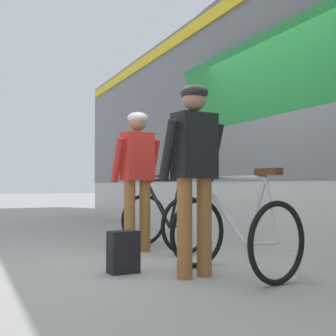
# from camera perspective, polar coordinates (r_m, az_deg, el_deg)

# --- Properties ---
(ground_plane) EXTENTS (80.00, 80.00, 0.00)m
(ground_plane) POSITION_cam_1_polar(r_m,az_deg,el_deg) (4.88, 1.90, -12.06)
(ground_plane) COLOR #A09E99
(cyclist_near_in_red) EXTENTS (0.64, 0.37, 1.76)m
(cyclist_near_in_red) POSITION_cam_1_polar(r_m,az_deg,el_deg) (5.74, -3.87, 0.01)
(cyclist_near_in_red) COLOR #935B2D
(cyclist_near_in_red) RESTS_ON ground
(cyclist_far_in_dark) EXTENTS (0.64, 0.37, 1.76)m
(cyclist_far_in_dark) POSITION_cam_1_polar(r_m,az_deg,el_deg) (4.18, 3.31, 0.80)
(cyclist_far_in_dark) COLOR #935B2D
(cyclist_far_in_dark) RESTS_ON ground
(bicycle_near_black) EXTENTS (0.86, 1.16, 0.99)m
(bicycle_near_black) POSITION_cam_1_polar(r_m,az_deg,el_deg) (5.93, -0.53, -6.37)
(bicycle_near_black) COLOR black
(bicycle_near_black) RESTS_ON ground
(bicycle_far_silver) EXTENTS (0.93, 1.20, 0.99)m
(bicycle_far_silver) POSITION_cam_1_polar(r_m,az_deg,el_deg) (4.30, 8.31, -7.97)
(bicycle_far_silver) COLOR black
(bicycle_far_silver) RESTS_ON ground
(backpack_on_platform) EXTENTS (0.29, 0.20, 0.40)m
(backpack_on_platform) POSITION_cam_1_polar(r_m,az_deg,el_deg) (4.43, -5.62, -10.44)
(backpack_on_platform) COLOR black
(backpack_on_platform) RESTS_ON ground
(water_bottle_near_the_bikes) EXTENTS (0.07, 0.07, 0.22)m
(water_bottle_near_the_bikes) POSITION_cam_1_polar(r_m,az_deg,el_deg) (4.39, 15.82, -11.61)
(water_bottle_near_the_bikes) COLOR silver
(water_bottle_near_the_bikes) RESTS_ON ground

